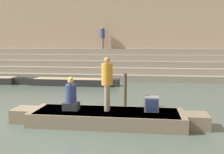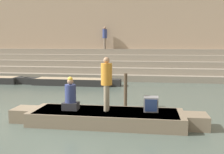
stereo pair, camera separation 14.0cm
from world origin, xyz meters
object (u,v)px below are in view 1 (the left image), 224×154
(person_standing, at_px, (107,80))
(mooring_post, at_px, (125,90))
(rowboat_main, at_px, (107,117))
(moored_boat_shore, at_px, (70,81))
(person_on_steps, at_px, (102,36))
(tv_set, at_px, (152,104))
(person_rowing, at_px, (71,97))

(person_standing, relative_size, mooring_post, 1.23)
(rowboat_main, distance_m, moored_boat_shore, 8.14)
(mooring_post, xyz_separation_m, person_on_steps, (-2.56, 9.81, 2.38))
(rowboat_main, xyz_separation_m, tv_set, (1.36, 0.17, 0.42))
(rowboat_main, xyz_separation_m, moored_boat_shore, (-3.39, 7.40, -0.01))
(rowboat_main, distance_m, person_rowing, 1.27)
(rowboat_main, relative_size, mooring_post, 4.50)
(person_rowing, distance_m, mooring_post, 2.72)
(person_standing, bearing_deg, person_rowing, 175.86)
(moored_boat_shore, distance_m, person_on_steps, 5.60)
(tv_set, height_order, moored_boat_shore, tv_set)
(mooring_post, bearing_deg, person_standing, -99.73)
(rowboat_main, height_order, mooring_post, mooring_post)
(rowboat_main, relative_size, person_standing, 3.65)
(person_standing, height_order, mooring_post, person_standing)
(moored_boat_shore, relative_size, person_on_steps, 3.57)
(person_rowing, bearing_deg, tv_set, 9.16)
(tv_set, bearing_deg, mooring_post, 110.29)
(person_rowing, xyz_separation_m, person_on_steps, (-1.07, 12.08, 2.22))
(person_standing, height_order, tv_set, person_standing)
(person_on_steps, bearing_deg, moored_boat_shore, -104.45)
(rowboat_main, distance_m, mooring_post, 2.33)
(person_on_steps, bearing_deg, person_standing, -79.70)
(tv_set, relative_size, mooring_post, 0.34)
(person_rowing, distance_m, tv_set, 2.49)
(person_standing, xyz_separation_m, person_on_steps, (-2.19, 11.99, 1.69))
(tv_set, bearing_deg, moored_boat_shore, 118.36)
(moored_boat_shore, distance_m, mooring_post, 6.39)
(moored_boat_shore, xyz_separation_m, mooring_post, (3.76, -5.14, 0.45))
(rowboat_main, relative_size, person_on_steps, 3.59)
(moored_boat_shore, height_order, person_on_steps, person_on_steps)
(rowboat_main, bearing_deg, moored_boat_shore, 116.48)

